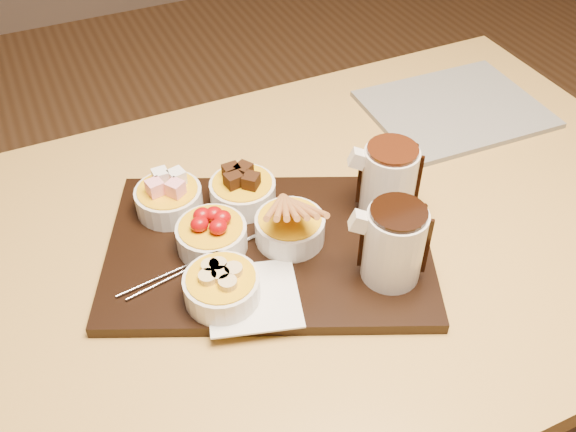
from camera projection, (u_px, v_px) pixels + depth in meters
name	position (u px, v px, depth m)	size (l,w,h in m)	color
dining_table	(325.00, 271.00, 1.04)	(1.20, 0.80, 0.75)	tan
serving_board	(269.00, 248.00, 0.92)	(0.46, 0.30, 0.02)	black
napkin	(253.00, 297.00, 0.84)	(0.12, 0.12, 0.00)	white
bowl_marshmallows	(169.00, 200.00, 0.96)	(0.10, 0.10, 0.04)	silver
bowl_cake	(243.00, 193.00, 0.97)	(0.10, 0.10, 0.04)	silver
bowl_strawberries	(212.00, 237.00, 0.90)	(0.10, 0.10, 0.04)	silver
bowl_biscotti	(290.00, 229.00, 0.91)	(0.10, 0.10, 0.04)	silver
bowl_bananas	(222.00, 288.00, 0.83)	(0.10, 0.10, 0.04)	silver
pitcher_dark_chocolate	(394.00, 245.00, 0.84)	(0.08, 0.08, 0.11)	silver
pitcher_milk_chocolate	(389.00, 182.00, 0.93)	(0.08, 0.08, 0.11)	silver
fondue_skewers	(204.00, 258.00, 0.89)	(0.26, 0.03, 0.01)	silver
newspaper	(455.00, 109.00, 1.20)	(0.31, 0.25, 0.01)	beige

